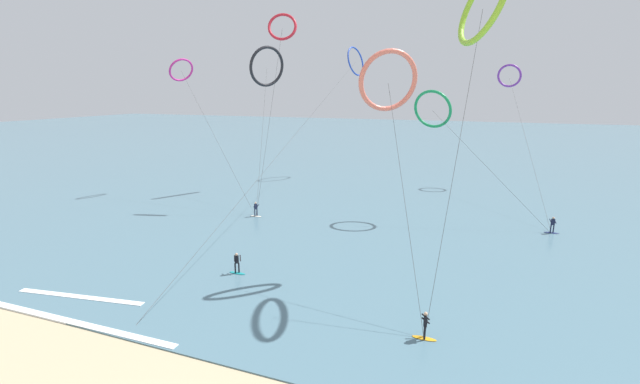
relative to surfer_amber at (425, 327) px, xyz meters
The scene contains 15 objects.
sea_water 94.29m from the surfer_amber, 95.98° to the left, with size 400.00×200.00×0.08m, color slate.
surfer_amber is the anchor object (origin of this frame).
surfer_navy 25.61m from the surfer_amber, 68.19° to the left, with size 1.40×0.65×1.70m.
surfer_ivory 28.03m from the surfer_amber, 139.44° to the left, with size 1.40×0.72×1.70m.
surfer_teal 15.47m from the surfer_amber, 165.15° to the left, with size 1.40×0.71×1.70m.
kite_lime 20.72m from the surfer_amber, 80.38° to the left, with size 4.39×11.79×22.03m.
kite_cobalt 54.12m from the surfer_amber, 111.17° to the left, with size 3.01×55.31×21.26m.
kite_coral 17.26m from the surfer_amber, 116.85° to the left, with size 6.88×10.95×17.05m.
kite_crimson 38.83m from the surfer_amber, 129.55° to the left, with size 3.81×8.49×23.11m.
kite_emerald 27.60m from the surfer_amber, 96.99° to the left, with size 14.87×2.75×14.24m.
kite_charcoal 44.90m from the surfer_amber, 129.76° to the left, with size 7.39×16.67×20.17m.
kite_violet 50.30m from the surfer_amber, 83.84° to the left, with size 6.21×24.97×17.95m.
kite_magenta 48.97m from the surfer_amber, 143.94° to the left, with size 17.87×11.08×18.45m.
wave_crest_near 22.96m from the surfer_amber, 164.85° to the right, with size 18.53×0.50×0.12m, color white.
wave_crest_mid 23.34m from the surfer_amber, behind, with size 9.80×0.50×0.12m, color white.
Camera 1 is at (12.01, -9.94, 14.02)m, focal length 23.79 mm.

